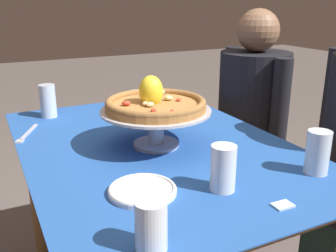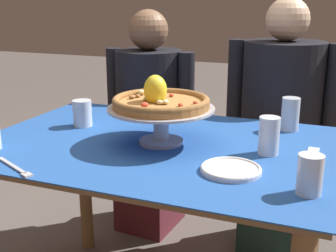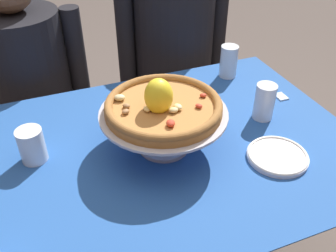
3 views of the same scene
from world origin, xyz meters
name	(u,v)px [view 3 (image 3 of 3)]	position (x,y,z in m)	size (l,w,h in m)	color
dining_table	(159,174)	(0.00, 0.00, 0.62)	(1.23, 0.86, 0.73)	olive
pizza_stand	(164,122)	(0.02, 0.00, 0.83)	(0.37, 0.37, 0.13)	#B7B7C1
pizza	(163,105)	(0.01, 0.00, 0.88)	(0.33, 0.33, 0.11)	#AD753D
water_glass_side_right	(264,104)	(0.38, 0.02, 0.79)	(0.07, 0.07, 0.12)	white
water_glass_side_left	(32,147)	(-0.35, 0.08, 0.78)	(0.07, 0.07, 0.10)	white
water_glass_back_right	(228,63)	(0.41, 0.32, 0.79)	(0.07, 0.07, 0.13)	silver
side_plate	(277,156)	(0.31, -0.17, 0.74)	(0.18, 0.18, 0.02)	white
sugar_packet	(281,96)	(0.52, 0.11, 0.74)	(0.05, 0.04, 0.01)	silver
diner_left	(35,103)	(-0.33, 0.69, 0.56)	(0.50, 0.37, 1.17)	maroon
diner_right	(173,66)	(0.33, 0.70, 0.61)	(0.53, 0.40, 1.23)	#1E3833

